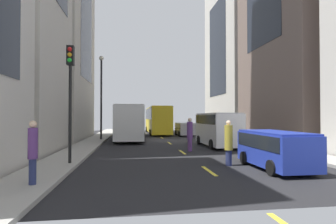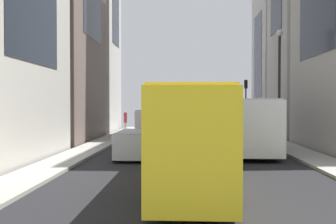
% 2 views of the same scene
% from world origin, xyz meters
% --- Properties ---
extents(ground_plane, '(39.50, 39.50, 0.00)m').
position_xyz_m(ground_plane, '(0.00, 0.00, 0.00)').
color(ground_plane, black).
extents(sidewalk_west, '(2.05, 44.00, 0.15)m').
position_xyz_m(sidewalk_west, '(-6.73, 0.00, 0.07)').
color(sidewalk_west, '#9E9B93').
rests_on(sidewalk_west, ground).
extents(sidewalk_east, '(2.05, 44.00, 0.15)m').
position_xyz_m(sidewalk_east, '(6.73, 0.00, 0.07)').
color(sidewalk_east, '#9E9B93').
rests_on(sidewalk_east, ground).
extents(lane_stripe_1, '(0.16, 2.00, 0.01)m').
position_xyz_m(lane_stripe_1, '(0.00, -15.00, 0.01)').
color(lane_stripe_1, yellow).
rests_on(lane_stripe_1, ground).
extents(lane_stripe_2, '(0.16, 2.00, 0.01)m').
position_xyz_m(lane_stripe_2, '(0.00, -9.00, 0.01)').
color(lane_stripe_2, yellow).
rests_on(lane_stripe_2, ground).
extents(lane_stripe_3, '(0.16, 2.00, 0.01)m').
position_xyz_m(lane_stripe_3, '(0.00, -3.00, 0.01)').
color(lane_stripe_3, yellow).
rests_on(lane_stripe_3, ground).
extents(lane_stripe_4, '(0.16, 2.00, 0.01)m').
position_xyz_m(lane_stripe_4, '(0.00, 3.00, 0.01)').
color(lane_stripe_4, yellow).
rests_on(lane_stripe_4, ground).
extents(lane_stripe_5, '(0.16, 2.00, 0.01)m').
position_xyz_m(lane_stripe_5, '(0.00, 9.00, 0.01)').
color(lane_stripe_5, yellow).
rests_on(lane_stripe_5, ground).
extents(lane_stripe_6, '(0.16, 2.00, 0.01)m').
position_xyz_m(lane_stripe_6, '(0.00, 15.00, 0.01)').
color(lane_stripe_6, yellow).
rests_on(lane_stripe_6, ground).
extents(lane_stripe_7, '(0.16, 2.00, 0.01)m').
position_xyz_m(lane_stripe_7, '(0.00, 21.00, 0.01)').
color(lane_stripe_7, yellow).
rests_on(lane_stripe_7, ground).
extents(building_west_2, '(6.32, 11.59, 27.17)m').
position_xyz_m(building_west_2, '(-11.08, 2.48, 13.59)').
color(building_west_2, '#B7B2A8').
rests_on(building_west_2, ground).
extents(building_east_2, '(6.39, 12.00, 22.76)m').
position_xyz_m(building_east_2, '(11.12, 8.01, 11.38)').
color(building_east_2, beige).
rests_on(building_east_2, ground).
extents(city_bus_white, '(2.81, 11.78, 3.35)m').
position_xyz_m(city_bus_white, '(-3.50, 1.69, 2.01)').
color(city_bus_white, silver).
rests_on(city_bus_white, ground).
extents(streetcar_yellow, '(2.70, 13.58, 3.59)m').
position_xyz_m(streetcar_yellow, '(0.23, 11.05, 2.12)').
color(streetcar_yellow, yellow).
rests_on(streetcar_yellow, ground).
extents(delivery_van_white, '(2.25, 5.75, 2.58)m').
position_xyz_m(delivery_van_white, '(3.31, -6.09, 1.51)').
color(delivery_van_white, white).
rests_on(delivery_van_white, ground).
extents(car_blue_0, '(1.93, 4.12, 1.65)m').
position_xyz_m(car_blue_0, '(3.01, -14.96, 0.97)').
color(car_blue_0, '#2338AD').
rests_on(car_blue_0, ground).
extents(car_silver_1, '(2.03, 4.03, 1.55)m').
position_xyz_m(car_silver_1, '(3.15, 5.81, 0.92)').
color(car_silver_1, '#B7BABF').
rests_on(car_silver_1, ground).
extents(pedestrian_walking_far, '(0.39, 0.39, 2.22)m').
position_xyz_m(pedestrian_walking_far, '(0.57, -8.63, 1.17)').
color(pedestrian_walking_far, '#593372').
rests_on(pedestrian_walking_far, ground).
extents(pedestrian_crossing_near, '(0.30, 0.30, 2.03)m').
position_xyz_m(pedestrian_crossing_near, '(-6.36, -17.01, 1.25)').
color(pedestrian_crossing_near, navy).
rests_on(pedestrian_crossing_near, ground).
extents(pedestrian_crossing_mid, '(0.38, 0.38, 2.13)m').
position_xyz_m(pedestrian_crossing_mid, '(1.27, -13.92, 1.11)').
color(pedestrian_crossing_mid, navy).
rests_on(pedestrian_crossing_mid, ground).
extents(traffic_light_near_corner, '(0.32, 0.44, 5.47)m').
position_xyz_m(traffic_light_near_corner, '(-6.10, -13.08, 3.98)').
color(traffic_light_near_corner, black).
rests_on(traffic_light_near_corner, ground).
extents(streetlamp_near, '(0.44, 0.44, 8.06)m').
position_xyz_m(streetlamp_near, '(-6.20, 0.39, 5.00)').
color(streetlamp_near, black).
rests_on(streetlamp_near, ground).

